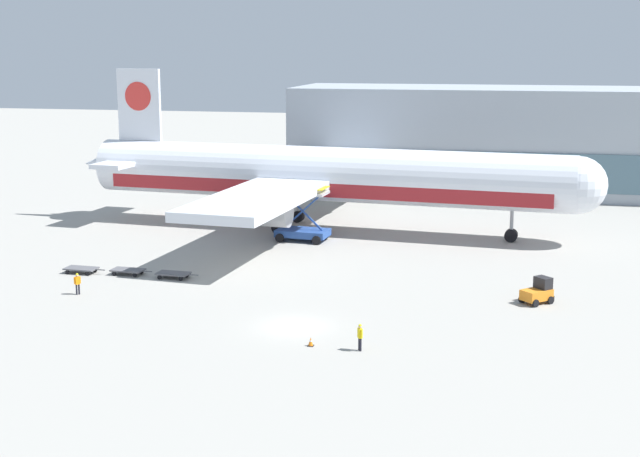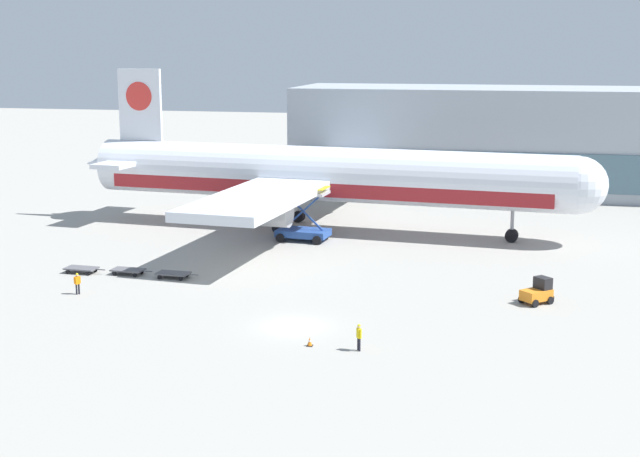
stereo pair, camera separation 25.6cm
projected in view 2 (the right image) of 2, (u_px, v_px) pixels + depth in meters
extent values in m
plane|color=#9E9B93|center=(294.00, 327.00, 62.87)|extent=(400.00, 400.00, 0.00)
cube|color=#9EA8B2|center=(634.00, 142.00, 117.52)|extent=(90.00, 18.00, 14.00)
cube|color=slate|center=(640.00, 176.00, 109.46)|extent=(88.20, 0.20, 4.90)
cylinder|color=silver|center=(325.00, 174.00, 94.84)|extent=(52.30, 10.08, 5.80)
cube|color=maroon|center=(325.00, 186.00, 95.11)|extent=(48.15, 9.62, 1.45)
sphere|color=silver|center=(579.00, 185.00, 87.12)|extent=(5.68, 5.68, 5.68)
cone|color=silver|center=(110.00, 164.00, 102.57)|extent=(6.81, 6.02, 5.51)
cube|color=silver|center=(140.00, 105.00, 99.95)|extent=(5.22, 0.87, 8.00)
cylinder|color=red|center=(140.00, 96.00, 99.75)|extent=(3.23, 0.81, 3.20)
cube|color=silver|center=(134.00, 160.00, 101.52)|extent=(4.66, 13.25, 0.50)
cube|color=silver|center=(302.00, 180.00, 95.76)|extent=(11.95, 48.50, 0.90)
cylinder|color=#9EA0A5|center=(269.00, 212.00, 86.71)|extent=(4.42, 3.14, 2.80)
cylinder|color=#9EA0A5|center=(330.00, 183.00, 105.53)|extent=(4.42, 3.14, 2.80)
cylinder|color=#9EA0A5|center=(512.00, 216.00, 89.67)|extent=(0.36, 0.36, 4.00)
cylinder|color=black|center=(512.00, 236.00, 90.07)|extent=(1.37, 1.00, 1.30)
cylinder|color=#9EA0A5|center=(279.00, 209.00, 93.78)|extent=(0.36, 0.36, 4.00)
cylinder|color=black|center=(279.00, 227.00, 94.18)|extent=(1.37, 1.00, 1.30)
cylinder|color=#9EA0A5|center=(299.00, 199.00, 99.76)|extent=(0.36, 0.36, 4.00)
cylinder|color=black|center=(299.00, 216.00, 100.16)|extent=(1.37, 1.00, 1.30)
cube|color=#284C99|center=(303.00, 233.00, 90.69)|extent=(5.43, 3.42, 0.70)
cube|color=#B2B2B7|center=(303.00, 193.00, 89.86)|extent=(5.16, 3.25, 0.30)
cube|color=yellow|center=(303.00, 187.00, 89.75)|extent=(5.16, 3.25, 0.08)
cube|color=#284C99|center=(303.00, 211.00, 90.24)|extent=(4.27, 0.51, 3.92)
cube|color=#284C99|center=(303.00, 211.00, 90.24)|extent=(4.27, 0.51, 3.92)
cylinder|color=black|center=(326.00, 234.00, 91.59)|extent=(0.93, 0.43, 0.90)
cylinder|color=black|center=(317.00, 240.00, 88.79)|extent=(0.93, 0.43, 0.90)
cylinder|color=black|center=(290.00, 232.00, 92.74)|extent=(0.93, 0.43, 0.90)
cylinder|color=black|center=(280.00, 238.00, 89.94)|extent=(0.93, 0.43, 0.90)
cube|color=orange|center=(536.00, 295.00, 68.40)|extent=(2.62, 2.61, 0.80)
cube|color=black|center=(543.00, 283.00, 68.56)|extent=(1.51, 1.51, 0.90)
cube|color=black|center=(548.00, 296.00, 69.09)|extent=(1.00, 1.01, 0.24)
cylinder|color=black|center=(537.00, 296.00, 69.48)|extent=(0.60, 0.59, 0.60)
cylinder|color=black|center=(550.00, 300.00, 68.31)|extent=(0.60, 0.59, 0.60)
cylinder|color=black|center=(522.00, 299.00, 68.65)|extent=(0.60, 0.59, 0.60)
cylinder|color=black|center=(535.00, 303.00, 67.48)|extent=(0.60, 0.59, 0.60)
cube|color=#56565B|center=(81.00, 268.00, 77.73)|extent=(2.87, 1.63, 0.12)
cube|color=#56565B|center=(100.00, 270.00, 77.24)|extent=(0.90, 0.12, 0.08)
cylinder|color=black|center=(95.00, 270.00, 78.12)|extent=(0.37, 0.16, 0.36)
cylinder|color=black|center=(88.00, 273.00, 76.92)|extent=(0.37, 0.16, 0.36)
cylinder|color=black|center=(75.00, 268.00, 78.63)|extent=(0.37, 0.16, 0.36)
cylinder|color=black|center=(68.00, 272.00, 77.43)|extent=(0.37, 0.16, 0.36)
cube|color=#56565B|center=(128.00, 270.00, 77.17)|extent=(2.87, 1.63, 0.12)
cube|color=#56565B|center=(147.00, 271.00, 76.69)|extent=(0.90, 0.12, 0.08)
cylinder|color=black|center=(142.00, 271.00, 77.57)|extent=(0.37, 0.16, 0.36)
cylinder|color=black|center=(135.00, 275.00, 76.36)|extent=(0.37, 0.16, 0.36)
cylinder|color=black|center=(121.00, 270.00, 78.08)|extent=(0.37, 0.16, 0.36)
cylinder|color=black|center=(114.00, 273.00, 76.88)|extent=(0.37, 0.16, 0.36)
cube|color=#56565B|center=(173.00, 273.00, 75.99)|extent=(2.87, 1.63, 0.12)
cube|color=#56565B|center=(193.00, 275.00, 75.50)|extent=(0.90, 0.12, 0.08)
cylinder|color=black|center=(187.00, 275.00, 76.38)|extent=(0.37, 0.16, 0.36)
cylinder|color=black|center=(181.00, 279.00, 75.18)|extent=(0.37, 0.16, 0.36)
cylinder|color=black|center=(166.00, 273.00, 76.90)|extent=(0.37, 0.16, 0.36)
cylinder|color=black|center=(160.00, 277.00, 75.70)|extent=(0.37, 0.16, 0.36)
cylinder|color=black|center=(358.00, 344.00, 57.90)|extent=(0.14, 0.14, 0.87)
cylinder|color=black|center=(360.00, 345.00, 57.72)|extent=(0.14, 0.14, 0.87)
cube|color=yellow|center=(359.00, 333.00, 57.66)|extent=(0.39, 0.42, 0.65)
cylinder|color=yellow|center=(357.00, 332.00, 57.87)|extent=(0.09, 0.09, 0.59)
cylinder|color=yellow|center=(361.00, 334.00, 57.44)|extent=(0.09, 0.09, 0.59)
sphere|color=#DBB28E|center=(359.00, 327.00, 57.57)|extent=(0.24, 0.24, 0.24)
sphere|color=yellow|center=(359.00, 326.00, 57.56)|extent=(0.22, 0.22, 0.22)
cylinder|color=black|center=(79.00, 289.00, 71.07)|extent=(0.14, 0.14, 0.84)
cylinder|color=black|center=(77.00, 289.00, 70.95)|extent=(0.14, 0.14, 0.84)
cube|color=orange|center=(77.00, 280.00, 70.86)|extent=(0.40, 0.42, 0.63)
cylinder|color=orange|center=(80.00, 279.00, 70.99)|extent=(0.09, 0.09, 0.57)
cylinder|color=orange|center=(74.00, 280.00, 70.72)|extent=(0.09, 0.09, 0.57)
sphere|color=#DBB28E|center=(77.00, 275.00, 70.78)|extent=(0.23, 0.23, 0.23)
sphere|color=yellow|center=(77.00, 274.00, 70.77)|extent=(0.22, 0.22, 0.22)
cube|color=black|center=(310.00, 346.00, 58.81)|extent=(0.40, 0.40, 0.04)
cone|color=orange|center=(310.00, 341.00, 58.75)|extent=(0.32, 0.32, 0.57)
cylinder|color=white|center=(310.00, 341.00, 58.75)|extent=(0.19, 0.19, 0.08)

